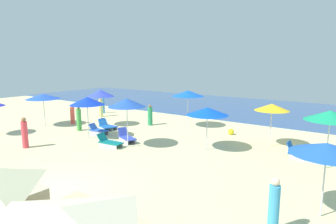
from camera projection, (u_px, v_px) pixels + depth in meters
The scene contains 25 objects.
ground_plane at pixel (54, 192), 10.87m from camera, with size 60.00×60.00×0.00m, color beige.
ocean at pixel (258, 109), 29.19m from camera, with size 60.00×14.35×0.12m, color #315087.
umbrella_0 at pixel (207, 111), 15.61m from camera, with size 2.25×2.25×2.35m.
umbrella_1 at pixel (188, 93), 21.03m from camera, with size 2.31×2.31×2.69m.
umbrella_2 at pixel (327, 149), 8.79m from camera, with size 2.17×2.17×2.37m.
umbrella_4 at pixel (100, 93), 21.39m from camera, with size 1.99×1.99×2.72m.
lounge_chair_4_0 at pixel (108, 126), 20.81m from camera, with size 1.40×0.63×0.70m.
lounge_chair_4_1 at pixel (105, 126), 20.55m from camera, with size 1.48×1.06×0.66m.
umbrella_5 at pixel (87, 101), 17.94m from camera, with size 2.11×2.11×2.62m.
lounge_chair_5_0 at pixel (98, 130), 19.31m from camera, with size 1.39×0.73×0.67m.
umbrella_6 at pixel (43, 96), 21.53m from camera, with size 2.46×2.46×2.39m.
umbrella_7 at pixel (272, 107), 16.25m from camera, with size 1.90×1.90×2.44m.
umbrella_8 at pixel (127, 103), 16.06m from camera, with size 2.08×2.08×2.77m.
lounge_chair_8_0 at pixel (109, 142), 16.56m from camera, with size 1.57×0.73×0.69m.
lounge_chair_8_1 at pixel (127, 137), 17.51m from camera, with size 1.58×1.08×0.78m.
umbrella_9 at pixel (330, 116), 12.84m from camera, with size 2.17×2.17×2.66m.
lounge_chair_9_0 at pixel (301, 154), 14.43m from camera, with size 1.51×0.70×0.80m.
beachgoer_0 at pixel (274, 207), 8.19m from camera, with size 0.43×0.43×1.63m.
beachgoer_1 at pixel (25, 133), 16.23m from camera, with size 0.44×0.44×1.73m.
beachgoer_2 at pixel (103, 105), 27.01m from camera, with size 0.30×0.30×1.60m.
beachgoer_3 at pixel (101, 108), 25.35m from camera, with size 0.42×0.42×1.69m.
beachgoer_4 at pixel (72, 115), 22.42m from camera, with size 0.46×0.46×1.54m.
beachgoer_5 at pixel (150, 116), 21.95m from camera, with size 0.42×0.42×1.56m.
beachgoer_7 at pixel (79, 119), 20.24m from camera, with size 0.38×0.38×1.71m.
beach_ball_0 at pixel (231, 132), 19.24m from camera, with size 0.40×0.40×0.40m, color yellow.
Camera 1 is at (9.36, -5.85, 4.81)m, focal length 31.27 mm.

